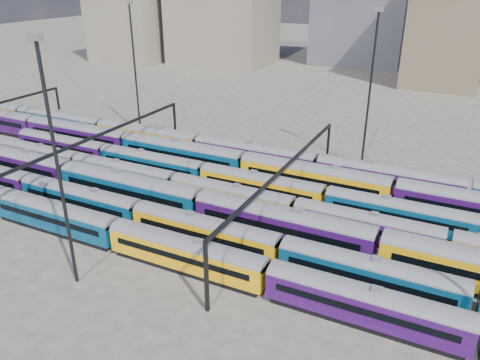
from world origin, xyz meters
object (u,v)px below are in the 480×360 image
at_px(rake_2, 130,186).
at_px(rake_0, 268,274).
at_px(rake_1, 281,248).
at_px(mast_2, 57,160).

bearing_deg(rake_2, rake_0, -21.54).
distance_m(rake_0, rake_1, 5.03).
height_order(rake_0, rake_2, rake_2).
bearing_deg(rake_0, mast_2, -160.02).
relative_size(rake_1, rake_2, 0.73).
relative_size(rake_2, mast_2, 6.24).
height_order(rake_2, mast_2, mast_2).
bearing_deg(rake_0, rake_1, 96.72).
bearing_deg(rake_1, mast_2, -147.26).
xyz_separation_m(rake_2, mast_2, (6.08, -17.00, 11.01)).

